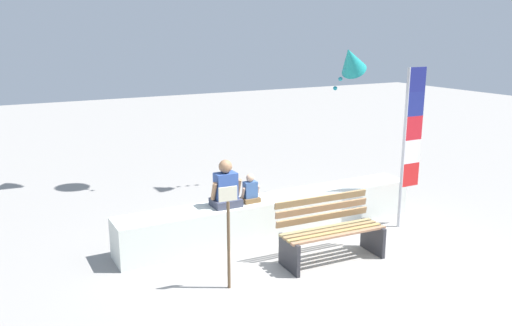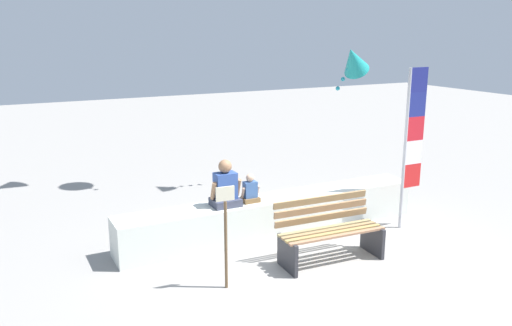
# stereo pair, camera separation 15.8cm
# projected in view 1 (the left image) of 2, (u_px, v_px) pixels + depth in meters

# --- Properties ---
(ground_plane) EXTENTS (40.00, 40.00, 0.00)m
(ground_plane) POSITION_uv_depth(u_px,v_px,m) (322.00, 264.00, 7.36)
(ground_plane) COLOR gray
(seawall_ledge) EXTENTS (5.12, 0.60, 0.61)m
(seawall_ledge) POSITION_uv_depth(u_px,v_px,m) (274.00, 215.00, 8.43)
(seawall_ledge) COLOR silver
(seawall_ledge) RESTS_ON ground
(park_bench) EXTENTS (1.55, 0.69, 0.88)m
(park_bench) POSITION_uv_depth(u_px,v_px,m) (330.00, 232.00, 7.43)
(park_bench) COLOR #A07152
(park_bench) RESTS_ON ground
(person_adult) EXTENTS (0.47, 0.35, 0.72)m
(person_adult) POSITION_uv_depth(u_px,v_px,m) (226.00, 188.00, 7.86)
(person_adult) COLOR #3A3E51
(person_adult) RESTS_ON seawall_ledge
(person_child) EXTENTS (0.29, 0.22, 0.45)m
(person_child) POSITION_uv_depth(u_px,v_px,m) (250.00, 191.00, 8.08)
(person_child) COLOR brown
(person_child) RESTS_ON seawall_ledge
(flag_banner) EXTENTS (0.39, 0.05, 2.63)m
(flag_banner) POSITION_uv_depth(u_px,v_px,m) (410.00, 136.00, 8.46)
(flag_banner) COLOR #B7B7BC
(flag_banner) RESTS_ON ground
(kite_teal) EXTENTS (0.83, 0.75, 0.93)m
(kite_teal) POSITION_uv_depth(u_px,v_px,m) (351.00, 60.00, 9.68)
(kite_teal) COLOR teal
(sign_post) EXTENTS (0.24, 0.04, 1.34)m
(sign_post) POSITION_uv_depth(u_px,v_px,m) (228.00, 229.00, 6.49)
(sign_post) COLOR brown
(sign_post) RESTS_ON ground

